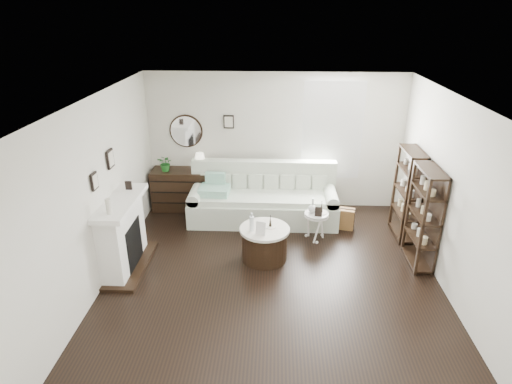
{
  "coord_description": "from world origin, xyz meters",
  "views": [
    {
      "loc": [
        0.0,
        -5.38,
        3.81
      ],
      "look_at": [
        -0.28,
        0.8,
        1.11
      ],
      "focal_mm": 30.0,
      "sensor_mm": 36.0,
      "label": 1
    }
  ],
  "objects_px": {
    "dresser": "(184,189)",
    "pedestal_table": "(316,215)",
    "drum_table": "(264,243)",
    "sofa": "(263,201)"
  },
  "relations": [
    {
      "from": "dresser",
      "to": "pedestal_table",
      "type": "bearing_deg",
      "value": -24.51
    },
    {
      "from": "drum_table",
      "to": "pedestal_table",
      "type": "distance_m",
      "value": 1.12
    },
    {
      "from": "pedestal_table",
      "to": "dresser",
      "type": "bearing_deg",
      "value": 155.49
    },
    {
      "from": "dresser",
      "to": "drum_table",
      "type": "height_order",
      "value": "dresser"
    },
    {
      "from": "sofa",
      "to": "dresser",
      "type": "height_order",
      "value": "sofa"
    },
    {
      "from": "sofa",
      "to": "dresser",
      "type": "relative_size",
      "value": 2.26
    },
    {
      "from": "dresser",
      "to": "drum_table",
      "type": "distance_m",
      "value": 2.5
    },
    {
      "from": "sofa",
      "to": "pedestal_table",
      "type": "bearing_deg",
      "value": -39.54
    },
    {
      "from": "sofa",
      "to": "drum_table",
      "type": "height_order",
      "value": "sofa"
    },
    {
      "from": "sofa",
      "to": "pedestal_table",
      "type": "height_order",
      "value": "sofa"
    }
  ]
}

